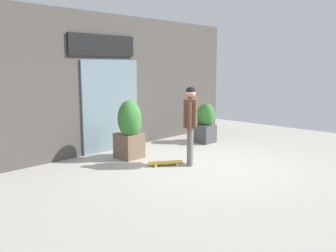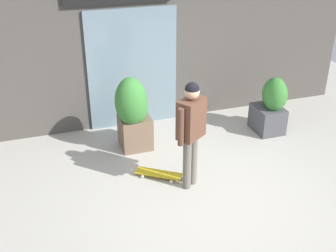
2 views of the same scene
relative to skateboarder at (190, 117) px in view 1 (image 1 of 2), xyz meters
name	(u,v)px [view 1 (image 1 of 2)]	position (x,y,z in m)	size (l,w,h in m)	color
ground_plane	(203,165)	(0.15, -0.23, -1.07)	(12.00, 12.00, 0.00)	#B2ADA3
building_facade	(119,83)	(0.14, 2.55, 0.65)	(8.42, 0.31, 3.46)	#4C4742
skateboarder	(190,117)	(0.00, 0.00, 0.00)	(0.52, 0.45, 1.74)	#666056
skateboard	(166,163)	(-0.40, 0.37, -1.01)	(0.75, 0.61, 0.08)	gold
planter_box_left	(205,121)	(2.16, 1.24, -0.45)	(0.55, 0.63, 1.13)	#47474C
planter_box_right	(130,128)	(-0.54, 1.38, -0.34)	(0.63, 0.67, 1.40)	brown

